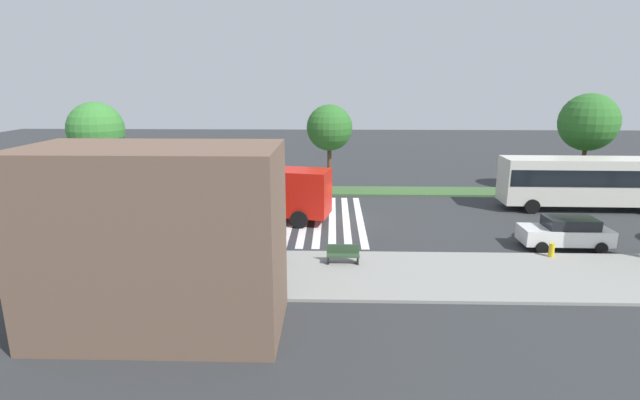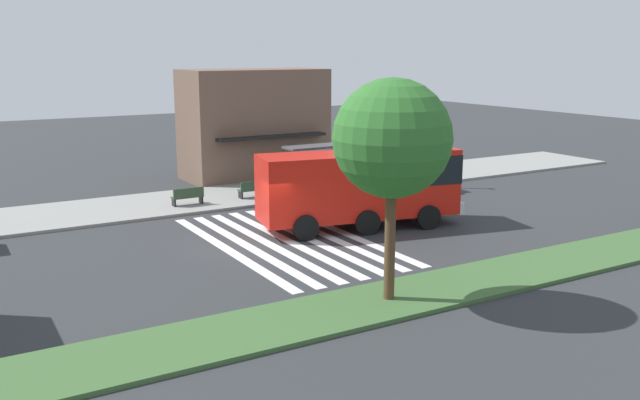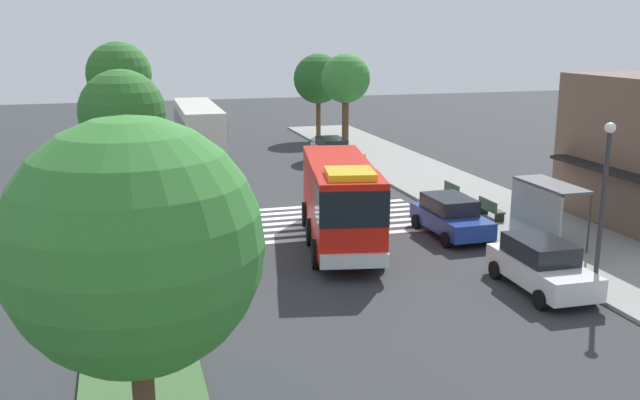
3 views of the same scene
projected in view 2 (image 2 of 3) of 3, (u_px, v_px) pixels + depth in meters
name	position (u px, v px, depth m)	size (l,w,h in m)	color
ground_plane	(262.00, 245.00, 28.30)	(120.00, 120.00, 0.00)	#2D3033
sidewalk	(184.00, 201.00, 36.14)	(60.00, 5.71, 0.14)	gray
median_strip	(373.00, 304.00, 21.58)	(60.00, 3.00, 0.14)	#3D6033
crosswalk	(288.00, 241.00, 28.91)	(5.85, 11.65, 0.01)	silver
fire_truck	(367.00, 183.00, 30.73)	(9.44, 4.15, 3.73)	red
parked_car_mid	(306.00, 190.00, 35.06)	(4.42, 2.15, 1.69)	navy
parked_car_east	(412.00, 177.00, 38.42)	(4.47, 2.16, 1.74)	silver
bus_stop_shelter	(318.00, 159.00, 38.45)	(3.50, 1.40, 2.46)	#4C4C51
bench_near_shelter	(254.00, 189.00, 36.72)	(1.60, 0.50, 0.90)	#2D472D
bench_west_of_shelter	(188.00, 196.00, 34.90)	(1.60, 0.50, 0.90)	#2D472D
street_lamp	(401.00, 127.00, 39.64)	(0.36, 0.36, 5.57)	#2D2D30
storefront_building	(254.00, 124.00, 42.85)	(8.63, 5.12, 6.68)	brown
median_tree_west	(392.00, 139.00, 20.79)	(3.65, 3.65, 6.91)	#513823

